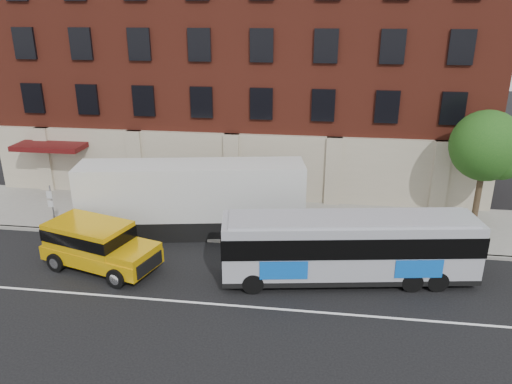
# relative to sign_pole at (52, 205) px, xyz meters

# --- Properties ---
(ground) EXTENTS (120.00, 120.00, 0.00)m
(ground) POSITION_rel_sign_pole_xyz_m (8.50, -6.15, -1.45)
(ground) COLOR black
(ground) RESTS_ON ground
(sidewalk) EXTENTS (60.00, 6.00, 0.15)m
(sidewalk) POSITION_rel_sign_pole_xyz_m (8.50, 2.85, -1.38)
(sidewalk) COLOR #9C998E
(sidewalk) RESTS_ON ground
(kerb) EXTENTS (60.00, 0.25, 0.15)m
(kerb) POSITION_rel_sign_pole_xyz_m (8.50, -0.15, -1.38)
(kerb) COLOR #9C998E
(kerb) RESTS_ON ground
(lane_line) EXTENTS (60.00, 0.12, 0.01)m
(lane_line) POSITION_rel_sign_pole_xyz_m (8.50, -5.65, -1.45)
(lane_line) COLOR white
(lane_line) RESTS_ON ground
(building) EXTENTS (30.00, 12.10, 15.00)m
(building) POSITION_rel_sign_pole_xyz_m (8.49, 10.77, 6.13)
(building) COLOR maroon
(building) RESTS_ON sidewalk
(sign_pole) EXTENTS (0.30, 0.20, 2.50)m
(sign_pole) POSITION_rel_sign_pole_xyz_m (0.00, 0.00, 0.00)
(sign_pole) COLOR slate
(sign_pole) RESTS_ON ground
(street_tree) EXTENTS (3.60, 3.60, 6.20)m
(street_tree) POSITION_rel_sign_pole_xyz_m (22.04, 3.34, 2.96)
(street_tree) COLOR #37281B
(street_tree) RESTS_ON sidewalk
(city_bus) EXTENTS (10.95, 3.95, 2.94)m
(city_bus) POSITION_rel_sign_pole_xyz_m (15.12, -2.98, 0.17)
(city_bus) COLOR #A2A3AC
(city_bus) RESTS_ON ground
(yellow_suv) EXTENTS (5.67, 3.56, 2.11)m
(yellow_suv) POSITION_rel_sign_pole_xyz_m (3.96, -3.39, -0.24)
(yellow_suv) COLOR #D09808
(yellow_suv) RESTS_ON ground
(shipping_container) EXTENTS (11.57, 4.24, 3.78)m
(shipping_container) POSITION_rel_sign_pole_xyz_m (7.35, 0.71, 0.42)
(shipping_container) COLOR black
(shipping_container) RESTS_ON ground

